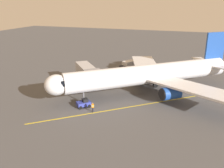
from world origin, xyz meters
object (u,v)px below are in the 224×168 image
jet_bridge (88,74)px  tug_portside (84,103)px  ground_crew_loader (50,86)px  box_truck_near_nose (128,66)px  ground_crew_marshaller (93,107)px  ground_crew_wing_walker (174,81)px  airplane (151,74)px

jet_bridge → tug_portside: jet_bridge is taller
ground_crew_loader → tug_portside: 11.43m
tug_portside → box_truck_near_nose: bearing=-92.3°
jet_bridge → ground_crew_marshaller: size_ratio=5.81×
ground_crew_loader → box_truck_near_nose: box_truck_near_nose is taller
box_truck_near_nose → ground_crew_marshaller: bearing=93.0°
jet_bridge → ground_crew_wing_walker: 19.11m
box_truck_near_nose → ground_crew_wing_walker: bearing=149.0°
jet_bridge → ground_crew_marshaller: jet_bridge is taller
ground_crew_marshaller → ground_crew_loader: 14.17m
ground_crew_loader → box_truck_near_nose: bearing=-119.4°
ground_crew_marshaller → ground_crew_wing_walker: (-11.20, -18.85, 0.00)m
tug_portside → ground_crew_loader: bearing=-26.8°
ground_crew_marshaller → box_truck_near_nose: size_ratio=0.34×
tug_portside → ground_crew_marshaller: bearing=149.0°
jet_bridge → ground_crew_loader: jet_bridge is taller
airplane → ground_crew_wing_walker: (-3.84, -6.94, -3.12)m
ground_crew_wing_walker → box_truck_near_nose: (12.57, -7.55, 0.50)m
ground_crew_loader → jet_bridge: bearing=-165.4°
airplane → ground_crew_marshaller: (7.36, 11.91, -3.12)m
jet_bridge → ground_crew_wing_walker: size_ratio=5.81×
ground_crew_wing_walker → box_truck_near_nose: box_truck_near_nose is taller
jet_bridge → ground_crew_loader: bearing=14.6°
box_truck_near_nose → tug_portside: 25.00m
ground_crew_wing_walker → box_truck_near_nose: 14.67m
airplane → ground_crew_wing_walker: airplane is taller
ground_crew_marshaller → ground_crew_loader: same height
ground_crew_loader → airplane: bearing=-165.0°
ground_crew_loader → box_truck_near_nose: 22.77m
ground_crew_loader → tug_portside: (-10.20, 5.15, -0.18)m
ground_crew_marshaller → jet_bridge: bearing=-61.4°
airplane → ground_crew_marshaller: bearing=58.3°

